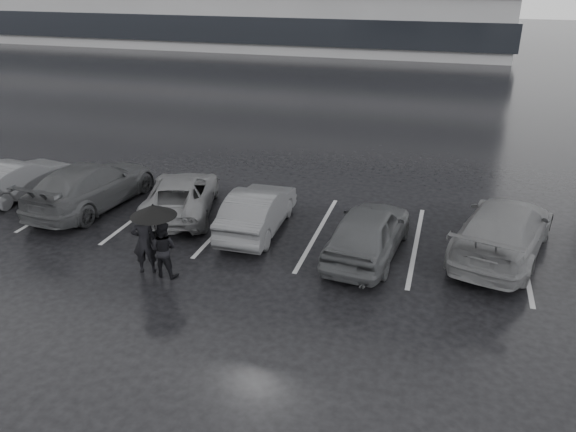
# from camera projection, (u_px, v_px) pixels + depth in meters

# --- Properties ---
(ground) EXTENTS (160.00, 160.00, 0.00)m
(ground) POSITION_uv_depth(u_px,v_px,m) (271.00, 270.00, 14.23)
(ground) COLOR black
(ground) RESTS_ON ground
(car_main) EXTENTS (2.07, 4.24, 1.39)m
(car_main) POSITION_uv_depth(u_px,v_px,m) (368.00, 231.00, 14.71)
(car_main) COLOR black
(car_main) RESTS_ON ground
(car_west_a) EXTENTS (1.43, 3.89, 1.27)m
(car_west_a) POSITION_uv_depth(u_px,v_px,m) (257.00, 210.00, 16.14)
(car_west_a) COLOR #2E2E30
(car_west_a) RESTS_ON ground
(car_west_b) EXTENTS (3.11, 4.66, 1.19)m
(car_west_b) POSITION_uv_depth(u_px,v_px,m) (181.00, 195.00, 17.33)
(car_west_b) COLOR #474649
(car_west_b) RESTS_ON ground
(car_west_c) EXTENTS (2.42, 5.06, 1.42)m
(car_west_c) POSITION_uv_depth(u_px,v_px,m) (92.00, 185.00, 17.78)
(car_west_c) COLOR black
(car_west_c) RESTS_ON ground
(car_west_d) EXTENTS (1.87, 3.84, 1.21)m
(car_west_d) POSITION_uv_depth(u_px,v_px,m) (19.00, 179.00, 18.61)
(car_west_d) COLOR #2E2E30
(car_west_d) RESTS_ON ground
(car_east) EXTENTS (3.21, 5.33, 1.44)m
(car_east) POSITION_uv_depth(u_px,v_px,m) (503.00, 229.00, 14.75)
(car_east) COLOR #474649
(car_east) RESTS_ON ground
(pedestrian_left) EXTENTS (0.71, 0.59, 1.68)m
(pedestrian_left) POSITION_uv_depth(u_px,v_px,m) (144.00, 242.00, 13.84)
(pedestrian_left) COLOR black
(pedestrian_left) RESTS_ON ground
(pedestrian_right) EXTENTS (0.72, 0.57, 1.45)m
(pedestrian_right) POSITION_uv_depth(u_px,v_px,m) (163.00, 249.00, 13.72)
(pedestrian_right) COLOR black
(pedestrian_right) RESTS_ON ground
(umbrella) EXTENTS (1.12, 1.12, 1.90)m
(umbrella) POSITION_uv_depth(u_px,v_px,m) (153.00, 210.00, 13.38)
(umbrella) COLOR black
(umbrella) RESTS_ON ground
(stall_stripes) EXTENTS (19.72, 5.00, 0.00)m
(stall_stripes) POSITION_uv_depth(u_px,v_px,m) (272.00, 226.00, 16.62)
(stall_stripes) COLOR #969598
(stall_stripes) RESTS_ON ground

